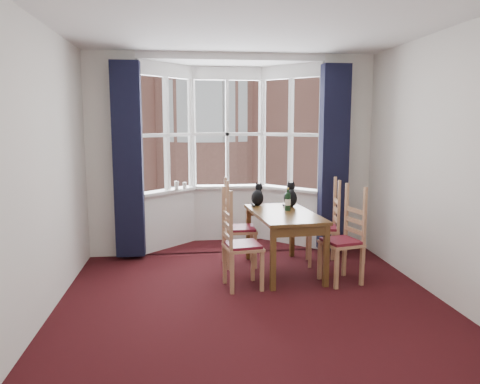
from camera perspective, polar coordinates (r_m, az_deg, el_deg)
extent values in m
plane|color=black|center=(4.74, 1.94, -14.55)|extent=(4.50, 4.50, 0.00)
plane|color=white|center=(4.47, 2.14, 20.71)|extent=(4.50, 4.50, 0.00)
plane|color=silver|center=(4.53, -23.82, 2.02)|extent=(0.00, 4.50, 4.50)
plane|color=silver|center=(5.09, 24.90, 2.58)|extent=(0.00, 4.50, 4.50)
plane|color=silver|center=(2.21, 11.00, -3.44)|extent=(4.00, 0.00, 4.00)
cube|color=silver|center=(6.65, -15.29, 4.25)|extent=(0.70, 0.12, 2.80)
cube|color=silver|center=(6.97, 12.70, 4.52)|extent=(0.70, 0.12, 2.80)
cube|color=black|center=(6.45, -13.48, 3.74)|extent=(0.38, 0.22, 2.60)
cube|color=black|center=(6.73, 11.34, 4.00)|extent=(0.38, 0.22, 2.60)
cube|color=brown|center=(5.81, 5.39, -2.69)|extent=(0.83, 1.41, 0.04)
cube|color=brown|center=(5.23, 4.04, -8.18)|extent=(0.06, 0.06, 0.71)
cube|color=brown|center=(6.40, 1.03, -5.07)|extent=(0.06, 0.06, 0.71)
cube|color=brown|center=(5.42, 10.46, -7.69)|extent=(0.06, 0.06, 0.71)
cube|color=brown|center=(6.56, 6.37, -4.78)|extent=(0.06, 0.06, 0.71)
cube|color=#B27E56|center=(5.28, 0.35, -6.60)|extent=(0.45, 0.47, 0.06)
cube|color=#5B0F1C|center=(5.28, 0.35, -6.44)|extent=(0.41, 0.43, 0.03)
cube|color=#B27E56|center=(6.10, 0.06, -4.55)|extent=(0.41, 0.42, 0.06)
cube|color=#5B0F1C|center=(6.10, 0.06, -4.41)|extent=(0.36, 0.38, 0.03)
cube|color=#B27E56|center=(5.57, 12.23, -6.01)|extent=(0.49, 0.51, 0.06)
cube|color=#5B0F1C|center=(5.57, 12.23, -5.86)|extent=(0.44, 0.46, 0.03)
cube|color=#B27E56|center=(6.24, 9.98, -4.38)|extent=(0.47, 0.48, 0.06)
cube|color=#5B0F1C|center=(6.24, 9.98, -4.25)|extent=(0.42, 0.44, 0.03)
ellipsoid|color=black|center=(6.26, 2.13, -0.73)|extent=(0.23, 0.26, 0.21)
sphere|color=black|center=(6.31, 2.31, 0.59)|extent=(0.13, 0.13, 0.10)
cone|color=black|center=(6.31, 2.07, 1.05)|extent=(0.05, 0.05, 0.05)
cone|color=black|center=(6.30, 2.56, 1.03)|extent=(0.05, 0.05, 0.05)
ellipsoid|color=black|center=(6.21, 6.16, -0.78)|extent=(0.24, 0.27, 0.23)
sphere|color=black|center=(6.26, 6.24, 0.65)|extent=(0.14, 0.14, 0.11)
cone|color=black|center=(6.26, 5.97, 1.15)|extent=(0.05, 0.05, 0.05)
cone|color=black|center=(6.26, 6.52, 1.14)|extent=(0.05, 0.05, 0.05)
cylinder|color=black|center=(5.92, 5.83, -1.28)|extent=(0.07, 0.07, 0.21)
sphere|color=black|center=(5.90, 5.85, -0.33)|extent=(0.07, 0.07, 0.07)
cylinder|color=black|center=(5.90, 5.85, 0.04)|extent=(0.03, 0.03, 0.09)
cylinder|color=gold|center=(5.89, 5.86, 0.42)|extent=(0.03, 0.03, 0.02)
cylinder|color=silver|center=(5.92, 5.83, -1.23)|extent=(0.07, 0.07, 0.08)
cylinder|color=white|center=(6.97, -7.76, 0.80)|extent=(0.06, 0.06, 0.13)
cylinder|color=white|center=(7.00, -6.76, 0.76)|extent=(0.06, 0.06, 0.11)
plane|color=#333335|center=(37.40, -5.62, -3.74)|extent=(80.00, 80.00, 0.00)
cube|color=#925A4B|center=(18.59, -4.74, 5.77)|extent=(18.00, 6.00, 14.00)
cylinder|color=#925A4B|center=(15.60, -4.33, 5.27)|extent=(3.20, 3.20, 14.00)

